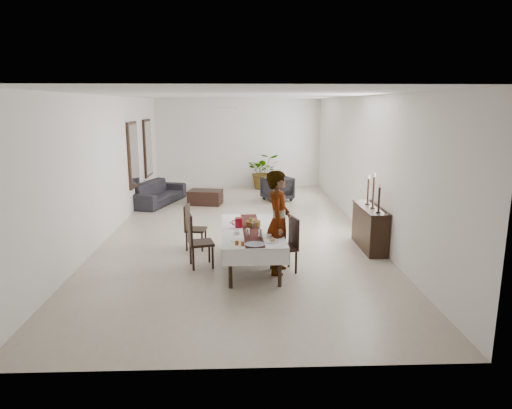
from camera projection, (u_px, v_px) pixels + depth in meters
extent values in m
cube|color=#C2B39A|center=(238.00, 230.00, 11.15)|extent=(6.00, 12.00, 0.00)
cube|color=white|center=(237.00, 95.00, 10.46)|extent=(6.00, 12.00, 0.02)
cube|color=white|center=(238.00, 143.00, 16.66)|extent=(6.00, 0.02, 3.20)
cube|color=white|center=(237.00, 236.00, 4.95)|extent=(6.00, 0.02, 3.20)
cube|color=white|center=(110.00, 165.00, 10.70)|extent=(0.02, 12.00, 3.20)
cube|color=white|center=(363.00, 164.00, 10.91)|extent=(0.02, 12.00, 3.20)
cube|color=black|center=(251.00, 231.00, 8.54)|extent=(1.01, 2.28, 0.05)
cylinder|color=black|center=(230.00, 269.00, 7.54)|extent=(0.07, 0.07, 0.66)
cylinder|color=black|center=(280.00, 268.00, 7.60)|extent=(0.07, 0.07, 0.66)
cylinder|color=black|center=(229.00, 234.00, 9.62)|extent=(0.07, 0.07, 0.66)
cylinder|color=black|center=(268.00, 233.00, 9.68)|extent=(0.07, 0.07, 0.66)
cube|color=white|center=(251.00, 229.00, 8.53)|extent=(1.18, 2.45, 0.01)
cube|color=silver|center=(222.00, 237.00, 8.52)|extent=(0.08, 2.42, 0.28)
cube|color=silver|center=(280.00, 236.00, 8.59)|extent=(0.08, 2.42, 0.28)
cube|color=white|center=(256.00, 257.00, 7.39)|extent=(1.11, 0.04, 0.28)
cube|color=white|center=(248.00, 220.00, 9.73)|extent=(1.11, 0.04, 0.28)
cube|color=#4F1C16|center=(251.00, 229.00, 8.53)|extent=(0.40, 2.35, 0.00)
cylinder|color=maroon|center=(239.00, 223.00, 8.63)|extent=(0.14, 0.14, 0.19)
torus|color=maroon|center=(234.00, 223.00, 8.62)|extent=(0.11, 0.02, 0.11)
cylinder|color=silver|center=(260.00, 234.00, 7.92)|extent=(0.07, 0.07, 0.16)
cylinder|color=white|center=(248.00, 233.00, 8.00)|extent=(0.07, 0.07, 0.16)
cylinder|color=white|center=(254.00, 224.00, 8.56)|extent=(0.07, 0.07, 0.16)
cylinder|color=silver|center=(269.00, 236.00, 7.99)|extent=(0.08, 0.08, 0.06)
cylinder|color=silver|center=(269.00, 237.00, 8.00)|extent=(0.14, 0.14, 0.01)
cylinder|color=silver|center=(237.00, 233.00, 8.18)|extent=(0.08, 0.08, 0.06)
cylinder|color=white|center=(237.00, 234.00, 8.19)|extent=(0.14, 0.14, 0.01)
cylinder|color=white|center=(273.00, 242.00, 7.73)|extent=(0.22, 0.22, 0.01)
sphere|color=tan|center=(273.00, 240.00, 7.72)|extent=(0.08, 0.08, 0.08)
cylinder|color=white|center=(237.00, 240.00, 7.82)|extent=(0.22, 0.22, 0.01)
cylinder|color=silver|center=(235.00, 222.00, 9.01)|extent=(0.22, 0.22, 0.01)
cylinder|color=#424146|center=(255.00, 244.00, 7.57)|extent=(0.34, 0.34, 0.02)
cylinder|color=#8F4914|center=(243.00, 244.00, 7.52)|extent=(0.06, 0.06, 0.07)
cylinder|color=brown|center=(237.00, 243.00, 7.57)|extent=(0.06, 0.06, 0.07)
cylinder|color=brown|center=(253.00, 223.00, 8.75)|extent=(0.28, 0.28, 0.09)
sphere|color=#9F1E0F|center=(255.00, 220.00, 8.75)|extent=(0.08, 0.08, 0.08)
sphere|color=olive|center=(251.00, 220.00, 8.76)|extent=(0.07, 0.07, 0.07)
sphere|color=gold|center=(253.00, 221.00, 8.69)|extent=(0.08, 0.08, 0.08)
cube|color=black|center=(284.00, 248.00, 8.27)|extent=(0.53, 0.53, 0.05)
cylinder|color=black|center=(296.00, 262.00, 8.21)|extent=(0.05, 0.05, 0.42)
cylinder|color=black|center=(289.00, 256.00, 8.54)|extent=(0.05, 0.05, 0.42)
cylinder|color=black|center=(278.00, 264.00, 8.11)|extent=(0.05, 0.05, 0.42)
cylinder|color=black|center=(271.00, 258.00, 8.43)|extent=(0.05, 0.05, 0.42)
cube|color=black|center=(294.00, 232.00, 8.27)|extent=(0.15, 0.42, 0.54)
cube|color=black|center=(273.00, 225.00, 9.71)|extent=(0.52, 0.52, 0.05)
cylinder|color=black|center=(282.00, 239.00, 9.56)|extent=(0.05, 0.05, 0.46)
cylinder|color=black|center=(283.00, 234.00, 9.93)|extent=(0.05, 0.05, 0.46)
cylinder|color=black|center=(264.00, 239.00, 9.60)|extent=(0.05, 0.05, 0.46)
cylinder|color=black|center=(265.00, 234.00, 9.97)|extent=(0.05, 0.05, 0.46)
cube|color=black|center=(284.00, 211.00, 9.62)|extent=(0.10, 0.47, 0.59)
cube|color=black|center=(201.00, 243.00, 8.53)|extent=(0.53, 0.53, 0.05)
cylinder|color=black|center=(191.00, 253.00, 8.70)|extent=(0.05, 0.05, 0.44)
cylinder|color=black|center=(193.00, 259.00, 8.36)|extent=(0.05, 0.05, 0.44)
cylinder|color=black|center=(209.00, 252.00, 8.80)|extent=(0.05, 0.05, 0.44)
cylinder|color=black|center=(213.00, 258.00, 8.46)|extent=(0.05, 0.05, 0.44)
cube|color=black|center=(190.00, 228.00, 8.41)|extent=(0.14, 0.44, 0.56)
cube|color=black|center=(196.00, 230.00, 9.59)|extent=(0.46, 0.46, 0.05)
cylinder|color=black|center=(191.00, 237.00, 9.81)|extent=(0.05, 0.05, 0.40)
cylinder|color=black|center=(187.00, 242.00, 9.49)|extent=(0.05, 0.05, 0.40)
cylinder|color=black|center=(206.00, 238.00, 9.77)|extent=(0.05, 0.05, 0.40)
cylinder|color=black|center=(202.00, 242.00, 9.46)|extent=(0.05, 0.05, 0.40)
cube|color=black|center=(187.00, 217.00, 9.55)|extent=(0.10, 0.40, 0.51)
imported|color=gray|center=(278.00, 222.00, 8.15)|extent=(0.57, 0.76, 1.87)
cube|color=black|center=(370.00, 228.00, 9.64)|extent=(0.39, 1.45, 0.87)
cube|color=black|center=(371.00, 208.00, 9.54)|extent=(0.42, 1.50, 0.03)
cylinder|color=black|center=(378.00, 212.00, 9.02)|extent=(0.10, 0.10, 0.03)
cylinder|color=black|center=(379.00, 200.00, 8.97)|extent=(0.05, 0.05, 0.48)
cylinder|color=beige|center=(380.00, 186.00, 8.91)|extent=(0.03, 0.03, 0.08)
cylinder|color=black|center=(373.00, 208.00, 9.40)|extent=(0.10, 0.10, 0.03)
cylinder|color=black|center=(374.00, 192.00, 9.33)|extent=(0.05, 0.05, 0.63)
cylinder|color=beige|center=(375.00, 175.00, 9.25)|extent=(0.03, 0.03, 0.08)
cylinder|color=black|center=(368.00, 204.00, 9.77)|extent=(0.10, 0.10, 0.03)
cylinder|color=black|center=(368.00, 191.00, 9.71)|extent=(0.05, 0.05, 0.53)
cylinder|color=white|center=(369.00, 177.00, 9.65)|extent=(0.03, 0.03, 0.08)
imported|color=#29262B|center=(157.00, 193.00, 14.01)|extent=(1.56, 2.49, 0.68)
imported|color=#28252A|center=(277.00, 188.00, 14.48)|extent=(1.10, 1.11, 0.77)
cube|color=black|center=(205.00, 197.00, 13.92)|extent=(1.09, 0.83, 0.44)
imported|color=#2F5421|center=(264.00, 171.00, 16.42)|extent=(1.16, 1.01, 1.29)
cube|color=black|center=(133.00, 155.00, 12.84)|extent=(0.06, 1.05, 1.85)
cube|color=silver|center=(134.00, 155.00, 12.85)|extent=(0.01, 0.90, 1.70)
cube|color=black|center=(148.00, 148.00, 14.89)|extent=(0.06, 1.05, 1.85)
cube|color=silver|center=(149.00, 148.00, 14.89)|extent=(0.01, 0.90, 1.70)
cylinder|color=white|center=(238.00, 101.00, 13.41)|extent=(0.04, 0.04, 0.20)
cylinder|color=white|center=(238.00, 108.00, 13.45)|extent=(0.16, 0.16, 0.08)
cube|color=white|center=(238.00, 108.00, 13.79)|extent=(0.10, 0.55, 0.01)
cube|color=silver|center=(238.00, 108.00, 13.11)|extent=(0.10, 0.55, 0.01)
cube|color=white|center=(250.00, 108.00, 13.46)|extent=(0.55, 0.10, 0.01)
cube|color=silver|center=(226.00, 108.00, 13.44)|extent=(0.55, 0.10, 0.01)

